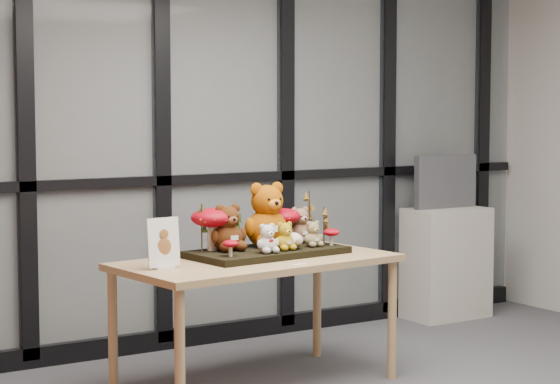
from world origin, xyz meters
TOP-DOWN VIEW (x-y plane):
  - room_shell at (0.00, 0.00)m, footprint 5.00×5.00m
  - glass_partition at (-0.00, 2.47)m, footprint 4.90×0.06m
  - display_table at (-0.40, 1.43)m, footprint 1.55×0.89m
  - diorama_tray at (-0.30, 1.50)m, footprint 0.89×0.51m
  - bear_pooh_yellow at (-0.24, 1.59)m, footprint 0.32×0.30m
  - bear_brown_medium at (-0.51, 1.55)m, footprint 0.23×0.21m
  - bear_tan_back at (-0.00, 1.62)m, footprint 0.18×0.17m
  - bear_small_yellow at (-0.24, 1.40)m, footprint 0.14×0.13m
  - bear_white_bow at (-0.38, 1.37)m, footprint 0.14×0.13m
  - bear_beige_small at (-0.04, 1.44)m, footprint 0.13×0.12m
  - plush_cream_hedgehog at (-0.18, 1.41)m, footprint 0.08×0.08m
  - mushroom_back_left at (-0.58, 1.60)m, footprint 0.23×0.23m
  - mushroom_back_right at (-0.11, 1.62)m, footprint 0.20×0.20m
  - mushroom_front_left at (-0.60, 1.36)m, footprint 0.08×0.08m
  - mushroom_front_right at (0.08, 1.43)m, footprint 0.09×0.09m
  - sprig_green_far_left at (-0.65, 1.57)m, footprint 0.05×0.05m
  - sprig_green_mid_left at (-0.52, 1.63)m, footprint 0.05×0.05m
  - sprig_dry_far_right at (0.07, 1.63)m, footprint 0.05×0.05m
  - sprig_dry_mid_right at (0.09, 1.52)m, footprint 0.05×0.05m
  - sprig_green_centre at (-0.40, 1.65)m, footprint 0.05×0.05m
  - sign_holder at (-0.97, 1.39)m, footprint 0.18×0.07m
  - label_card at (-0.32, 1.14)m, footprint 0.08×0.03m
  - cabinet at (1.67, 2.26)m, footprint 0.59×0.34m
  - monitor at (1.67, 2.28)m, footprint 0.53×0.06m

SIDE VIEW (x-z plane):
  - cabinet at x=1.67m, z-range 0.00..0.78m
  - display_table at x=-0.40m, z-range 0.28..0.98m
  - label_card at x=-0.32m, z-range 0.70..0.70m
  - diorama_tray at x=-0.30m, z-range 0.70..0.73m
  - mushroom_front_left at x=-0.60m, z-range 0.73..0.83m
  - plush_cream_hedgehog at x=-0.18m, z-range 0.73..0.83m
  - mushroom_front_right at x=0.08m, z-range 0.73..0.84m
  - sign_holder at x=-0.97m, z-range 0.68..0.94m
  - bear_beige_small at x=-0.04m, z-range 0.73..0.89m
  - bear_small_yellow at x=-0.24m, z-range 0.73..0.90m
  - bear_white_bow at x=-0.38m, z-range 0.73..0.90m
  - sprig_green_centre at x=-0.40m, z-range 0.73..0.91m
  - sprig_dry_mid_right at x=0.09m, z-range 0.73..0.94m
  - mushroom_back_right at x=-0.11m, z-range 0.73..0.95m
  - bear_tan_back at x=0.00m, z-range 0.73..0.95m
  - sprig_green_mid_left at x=-0.52m, z-range 0.73..0.96m
  - mushroom_back_left at x=-0.58m, z-range 0.73..0.99m
  - sprig_green_far_left at x=-0.65m, z-range 0.73..0.99m
  - bear_brown_medium at x=-0.51m, z-range 0.73..1.01m
  - sprig_dry_far_right at x=0.07m, z-range 0.73..1.02m
  - bear_pooh_yellow at x=-0.24m, z-range 0.73..1.12m
  - monitor at x=1.67m, z-range 0.78..1.16m
  - glass_partition at x=0.00m, z-range 0.03..2.81m
  - room_shell at x=0.00m, z-range -0.82..4.18m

